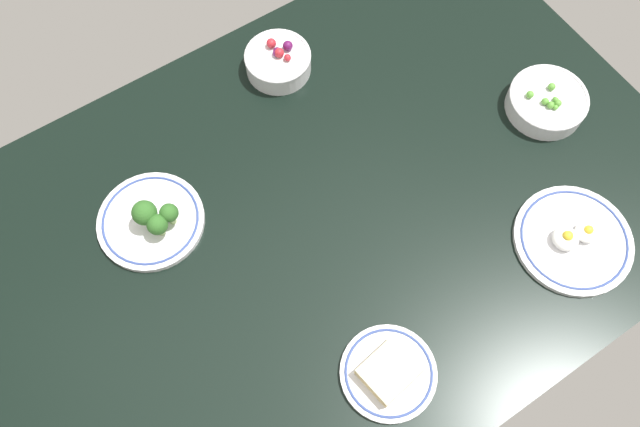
% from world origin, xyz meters
% --- Properties ---
extents(dining_table, '(1.48, 0.99, 0.04)m').
position_xyz_m(dining_table, '(0.00, 0.00, 0.02)').
color(dining_table, black).
rests_on(dining_table, ground).
extents(bowl_peas, '(0.17, 0.17, 0.06)m').
position_xyz_m(bowl_peas, '(0.54, -0.05, 0.06)').
color(bowl_peas, silver).
rests_on(bowl_peas, dining_table).
extents(plate_sandwich, '(0.17, 0.17, 0.04)m').
position_xyz_m(plate_sandwich, '(-0.07, -0.32, 0.05)').
color(plate_sandwich, silver).
rests_on(plate_sandwich, dining_table).
extents(plate_eggs, '(0.23, 0.23, 0.05)m').
position_xyz_m(plate_eggs, '(0.38, -0.31, 0.05)').
color(plate_eggs, silver).
rests_on(plate_eggs, dining_table).
extents(plate_broccoli, '(0.21, 0.21, 0.08)m').
position_xyz_m(plate_broccoli, '(-0.28, 0.17, 0.06)').
color(plate_broccoli, silver).
rests_on(plate_broccoli, dining_table).
extents(bowl_berries, '(0.14, 0.14, 0.07)m').
position_xyz_m(bowl_berries, '(0.12, 0.35, 0.07)').
color(bowl_berries, silver).
rests_on(bowl_berries, dining_table).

